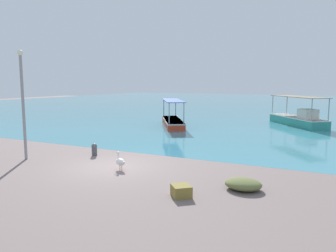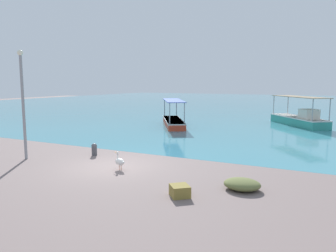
# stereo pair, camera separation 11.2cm
# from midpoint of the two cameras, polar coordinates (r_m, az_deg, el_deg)

# --- Properties ---
(ground) EXTENTS (120.00, 120.00, 0.00)m
(ground) POSITION_cam_midpoint_polar(r_m,az_deg,el_deg) (15.33, -9.59, -6.95)
(ground) COLOR slate
(harbor_water) EXTENTS (110.00, 90.00, 0.00)m
(harbor_water) POSITION_cam_midpoint_polar(r_m,az_deg,el_deg) (60.70, 18.25, 3.63)
(harbor_water) COLOR teal
(harbor_water) RESTS_ON ground
(fishing_boat_near_right) EXTENTS (5.52, 6.53, 2.58)m
(fishing_boat_near_right) POSITION_cam_midpoint_polar(r_m,az_deg,el_deg) (31.30, 22.01, 1.18)
(fishing_boat_near_right) COLOR teal
(fishing_boat_near_right) RESTS_ON harbor_water
(fishing_boat_outer) EXTENTS (4.73, 6.57, 2.27)m
(fishing_boat_outer) POSITION_cam_midpoint_polar(r_m,az_deg,el_deg) (28.89, 1.06, 0.95)
(fishing_boat_outer) COLOR #BF3A23
(fishing_boat_outer) RESTS_ON harbor_water
(pelican) EXTENTS (0.78, 0.46, 0.80)m
(pelican) POSITION_cam_midpoint_polar(r_m,az_deg,el_deg) (14.61, -8.19, -6.12)
(pelican) COLOR #E0997A
(pelican) RESTS_ON ground
(lamp_post) EXTENTS (0.28, 0.28, 5.38)m
(lamp_post) POSITION_cam_midpoint_polar(r_m,az_deg,el_deg) (17.59, -23.80, 4.43)
(lamp_post) COLOR gray
(lamp_post) RESTS_ON ground
(mooring_bollard) EXTENTS (0.29, 0.29, 0.64)m
(mooring_bollard) POSITION_cam_midpoint_polar(r_m,az_deg,el_deg) (17.67, -12.54, -3.94)
(mooring_bollard) COLOR #47474C
(mooring_bollard) RESTS_ON ground
(net_pile) EXTENTS (1.33, 1.13, 0.41)m
(net_pile) POSITION_cam_midpoint_polar(r_m,az_deg,el_deg) (12.21, 13.04, -9.85)
(net_pile) COLOR #63693A
(net_pile) RESTS_ON ground
(cargo_crate) EXTENTS (0.87, 0.88, 0.39)m
(cargo_crate) POSITION_cam_midpoint_polar(r_m,az_deg,el_deg) (11.25, 2.36, -11.22)
(cargo_crate) COLOR olive
(cargo_crate) RESTS_ON ground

